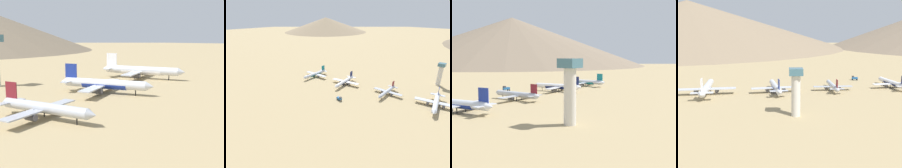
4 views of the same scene
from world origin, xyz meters
TOP-DOWN VIEW (x-y plane):
  - ground_plane at (0.00, 0.00)m, footprint 1800.00×1800.00m
  - parked_jet_0 at (8.99, -94.29)m, footprint 40.14×32.60m
  - parked_jet_1 at (4.08, -49.11)m, footprint 40.86×33.40m
  - parked_jet_2 at (-3.64, -0.04)m, footprint 36.75×29.81m
  - parked_jet_3 at (-9.27, 43.59)m, footprint 43.79×35.82m
  - service_truck at (37.73, -28.17)m, footprint 3.33×5.47m
  - control_tower at (-65.86, 31.51)m, footprint 7.20×7.20m
  - desert_hill_3 at (-399.70, -486.20)m, footprint 340.87×340.87m

SIDE VIEW (x-z plane):
  - ground_plane at x=0.00m, z-range 0.00..0.00m
  - service_truck at x=37.73m, z-range 0.13..4.03m
  - parked_jet_2 at x=-3.64m, z-range -1.73..8.87m
  - parked_jet_0 at x=8.99m, z-range -1.94..9.64m
  - parked_jet_1 at x=4.08m, z-range -1.98..9.83m
  - parked_jet_3 at x=-9.27m, z-range -2.12..10.55m
  - control_tower at x=-65.86m, z-range 1.65..27.40m
  - desert_hill_3 at x=-399.70m, z-range 0.00..57.24m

